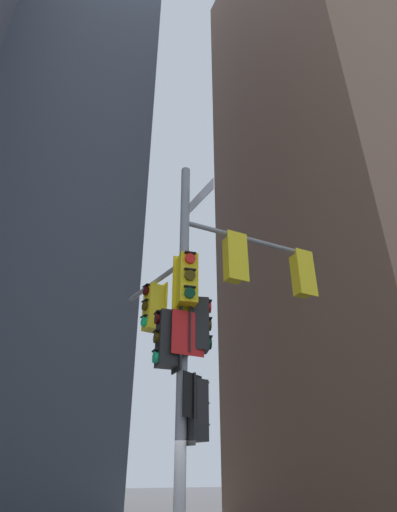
{
  "coord_description": "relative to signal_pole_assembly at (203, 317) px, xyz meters",
  "views": [
    {
      "loc": [
        -2.77,
        -6.68,
        2.04
      ],
      "look_at": [
        0.37,
        0.11,
        6.04
      ],
      "focal_mm": 28.54,
      "sensor_mm": 36.0,
      "label": 1
    }
  ],
  "objects": [
    {
      "name": "building_tower_right",
      "position": [
        13.85,
        7.65,
        15.95
      ],
      "size": [
        12.49,
        12.49,
        41.32
      ],
      "primitive_type": "cube",
      "color": "brown",
      "rests_on": "ground"
    },
    {
      "name": "building_mid_block",
      "position": [
        -3.58,
        21.46,
        17.05
      ],
      "size": [
        13.1,
        13.1,
        43.51
      ],
      "primitive_type": "cube",
      "color": "#4C5460",
      "rests_on": "ground"
    },
    {
      "name": "signal_pole_assembly",
      "position": [
        0.0,
        0.0,
        0.0
      ],
      "size": [
        3.86,
        3.0,
        8.12
      ],
      "color": "gray",
      "rests_on": "ground"
    }
  ]
}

